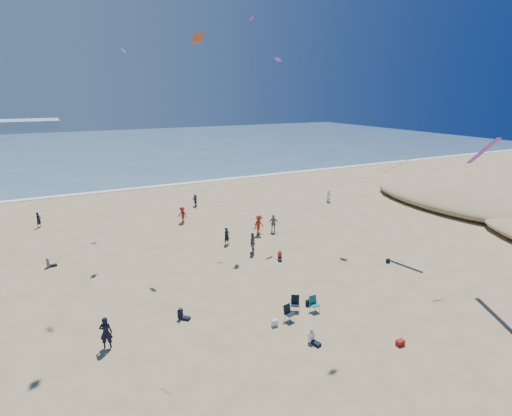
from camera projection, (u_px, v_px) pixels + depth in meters
name	position (u px, v px, depth m)	size (l,w,h in m)	color
ground	(295.00, 386.00, 18.93)	(220.00, 220.00, 0.00)	tan
ocean	(92.00, 148.00, 100.22)	(220.00, 100.00, 0.06)	#476B84
surf_line	(127.00, 189.00, 57.43)	(220.00, 1.20, 0.08)	white
standing_flyers	(245.00, 247.00, 33.68)	(36.71, 42.60, 1.94)	#A7171C
seated_group	(229.00, 303.00, 25.55)	(18.16, 26.25, 0.84)	white
chair_cluster	(300.00, 307.00, 24.94)	(2.66, 1.57, 1.00)	black
white_tote	(275.00, 323.00, 23.78)	(0.35, 0.20, 0.40)	white
black_backpack	(308.00, 303.00, 26.07)	(0.30, 0.22, 0.38)	black
cooler	(400.00, 343.00, 21.98)	(0.45, 0.30, 0.30)	#A41817
navy_bag	(388.00, 261.00, 32.65)	(0.28, 0.18, 0.34)	black
kites_aloft	(322.00, 56.00, 28.64)	(39.57, 42.98, 28.08)	silver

